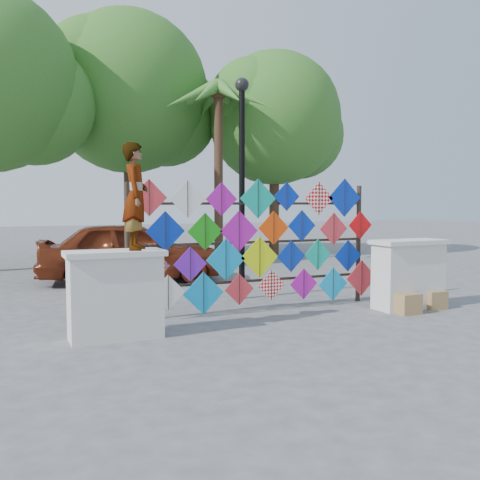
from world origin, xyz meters
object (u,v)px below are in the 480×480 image
Objects in this scene: vendor_woman at (136,196)px; kite_rack at (259,244)px; lamppost at (242,167)px; sedan at (131,251)px.

kite_rack is at bearing -48.41° from vendor_woman.
vendor_woman is at bearing -140.67° from lamppost.
lamppost is at bearing -145.77° from sedan.
sedan is (1.14, 5.47, -1.30)m from vendor_woman.
kite_rack is 3.19× the size of vendor_woman.
vendor_woman reaches higher than sedan.
vendor_woman reaches higher than kite_rack.
kite_rack is 1.11× the size of sedan.
vendor_woman is at bearing -159.22° from kite_rack.
kite_rack is 2.76m from vendor_woman.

